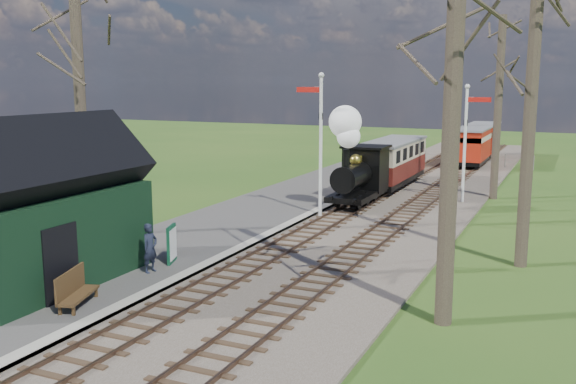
# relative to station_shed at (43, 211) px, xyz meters

# --- Properties ---
(ground) EXTENTS (140.00, 140.00, 0.00)m
(ground) POSITION_rel_station_shed_xyz_m (4.30, -4.00, -2.27)
(ground) COLOR #285219
(ground) RESTS_ON ground
(distant_hills) EXTENTS (114.40, 48.00, 22.02)m
(distant_hills) POSITION_rel_station_shed_xyz_m (5.70, 60.38, -18.47)
(distant_hills) COLOR #385B23
(distant_hills) RESTS_ON ground
(ballast_bed) EXTENTS (8.00, 60.00, 0.10)m
(ballast_bed) POSITION_rel_station_shed_xyz_m (5.60, 18.00, -2.22)
(ballast_bed) COLOR brown
(ballast_bed) RESTS_ON ground
(track_near) EXTENTS (1.60, 60.00, 0.15)m
(track_near) POSITION_rel_station_shed_xyz_m (4.30, 18.00, -2.17)
(track_near) COLOR brown
(track_near) RESTS_ON ground
(track_far) EXTENTS (1.60, 60.00, 0.15)m
(track_far) POSITION_rel_station_shed_xyz_m (6.90, 18.00, -2.17)
(track_far) COLOR brown
(track_far) RESTS_ON ground
(platform) EXTENTS (5.00, 44.00, 0.20)m
(platform) POSITION_rel_station_shed_xyz_m (0.80, 10.00, -2.17)
(platform) COLOR #474442
(platform) RESTS_ON ground
(coping_strip) EXTENTS (0.40, 44.00, 0.21)m
(coping_strip) POSITION_rel_station_shed_xyz_m (3.10, 10.00, -2.16)
(coping_strip) COLOR #B2AD9E
(coping_strip) RESTS_ON ground
(station_shed) EXTENTS (3.25, 6.30, 4.78)m
(station_shed) POSITION_rel_station_shed_xyz_m (0.00, 0.00, 0.00)
(station_shed) COLOR black
(station_shed) RESTS_ON platform
(semaphore_near) EXTENTS (1.22, 0.24, 6.22)m
(semaphore_near) POSITION_rel_station_shed_xyz_m (3.53, 12.00, 1.35)
(semaphore_near) COLOR silver
(semaphore_near) RESTS_ON ground
(semaphore_far) EXTENTS (1.22, 0.24, 5.72)m
(semaphore_far) POSITION_rel_station_shed_xyz_m (8.67, 18.00, 1.08)
(semaphore_far) COLOR silver
(semaphore_far) RESTS_ON ground
(bare_trees) EXTENTS (15.51, 22.39, 12.00)m
(bare_trees) POSITION_rel_station_shed_xyz_m (5.63, 6.10, 2.94)
(bare_trees) COLOR #382D23
(bare_trees) RESTS_ON ground
(fence_line) EXTENTS (12.60, 0.08, 1.00)m
(fence_line) POSITION_rel_station_shed_xyz_m (4.60, 32.00, -1.72)
(fence_line) COLOR slate
(fence_line) RESTS_ON ground
(locomotive) EXTENTS (1.85, 4.31, 4.62)m
(locomotive) POSITION_rel_station_shed_xyz_m (4.29, 14.83, -0.14)
(locomotive) COLOR black
(locomotive) RESTS_ON ground
(coach) EXTENTS (2.16, 7.39, 2.27)m
(coach) POSITION_rel_station_shed_xyz_m (4.30, 20.90, -0.71)
(coach) COLOR black
(coach) RESTS_ON ground
(red_carriage_a) EXTENTS (2.06, 5.09, 2.16)m
(red_carriage_a) POSITION_rel_station_shed_xyz_m (6.90, 31.55, -0.77)
(red_carriage_a) COLOR black
(red_carriage_a) RESTS_ON ground
(red_carriage_b) EXTENTS (2.06, 5.09, 2.16)m
(red_carriage_b) POSITION_rel_station_shed_xyz_m (6.90, 37.05, -0.77)
(red_carriage_b) COLOR black
(red_carriage_b) RESTS_ON ground
(sign_board) EXTENTS (0.34, 0.80, 1.19)m
(sign_board) POSITION_rel_station_shed_xyz_m (2.06, 3.18, -1.47)
(sign_board) COLOR #0E4229
(sign_board) RESTS_ON platform
(bench) EXTENTS (0.94, 1.67, 0.92)m
(bench) POSITION_rel_station_shed_xyz_m (2.06, -1.16, -1.64)
(bench) COLOR #483119
(bench) RESTS_ON platform
(person) EXTENTS (0.43, 0.59, 1.49)m
(person) POSITION_rel_station_shed_xyz_m (2.08, 2.03, -1.32)
(person) COLOR #1B1F31
(person) RESTS_ON platform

